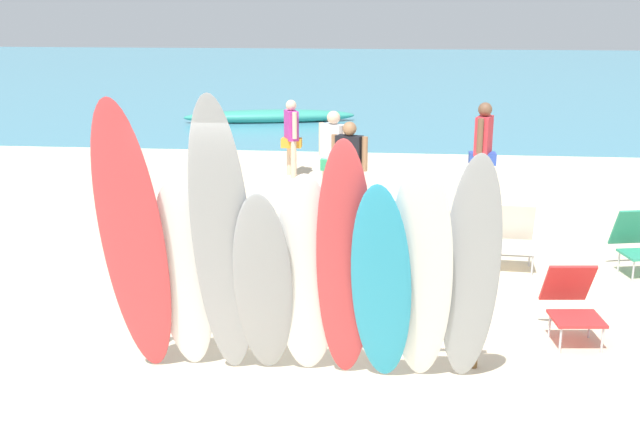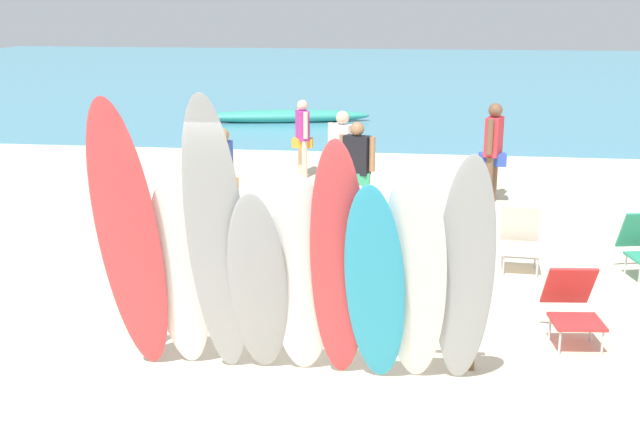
{
  "view_description": "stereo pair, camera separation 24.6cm",
  "coord_description": "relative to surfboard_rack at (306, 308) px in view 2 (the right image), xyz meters",
  "views": [
    {
      "loc": [
        0.8,
        -6.96,
        3.42
      ],
      "look_at": [
        0.0,
        1.07,
        1.1
      ],
      "focal_mm": 43.69,
      "sensor_mm": 36.0,
      "label": 1
    },
    {
      "loc": [
        1.05,
        -6.93,
        3.42
      ],
      "look_at": [
        0.0,
        1.07,
        1.1
      ],
      "focal_mm": 43.69,
      "sensor_mm": 36.0,
      "label": 2
    }
  ],
  "objects": [
    {
      "name": "beachgoer_near_rack",
      "position": [
        0.06,
        5.06,
        0.38
      ],
      "size": [
        0.58,
        0.32,
        1.61
      ],
      "rotation": [
        0.0,
        0.0,
        5.96
      ],
      "color": "#9E704C",
      "rests_on": "ground"
    },
    {
      "name": "ground",
      "position": [
        0.0,
        14.0,
        -0.55
      ],
      "size": [
        60.0,
        60.0,
        0.0
      ],
      "primitive_type": "plane",
      "color": "beige"
    },
    {
      "name": "beach_chair_red",
      "position": [
        2.39,
        3.08,
        -0.12
      ],
      "size": [
        0.54,
        0.69,
        0.83
      ],
      "rotation": [
        0.0,
        0.0,
        -0.06
      ],
      "color": "#B7B7BC",
      "rests_on": "ground"
    },
    {
      "name": "beachgoer_photographing",
      "position": [
        2.29,
        6.52,
        0.46
      ],
      "size": [
        0.45,
        0.63,
        1.75
      ],
      "rotation": [
        0.0,
        0.0,
        4.39
      ],
      "color": "brown",
      "rests_on": "ground"
    },
    {
      "name": "surfboard_grey_8",
      "position": [
        1.46,
        -0.56,
        0.6
      ],
      "size": [
        0.5,
        0.82,
        2.29
      ],
      "primitive_type": "ellipsoid",
      "rotation": [
        0.32,
        0.0,
        -0.01
      ],
      "color": "#999EA3",
      "rests_on": "ground"
    },
    {
      "name": "surfboard_white_1",
      "position": [
        -1.09,
        -0.46,
        0.45
      ],
      "size": [
        0.55,
        0.65,
        1.99
      ],
      "primitive_type": "ellipsoid",
      "rotation": [
        0.27,
        0.0,
        0.07
      ],
      "color": "white",
      "rests_on": "ground"
    },
    {
      "name": "surfboard_red_0",
      "position": [
        -1.47,
        -0.66,
        0.81
      ],
      "size": [
        0.59,
        0.88,
        2.71
      ],
      "primitive_type": "ellipsoid",
      "rotation": [
        0.29,
        0.0,
        0.02
      ],
      "color": "#D13D42",
      "rests_on": "ground"
    },
    {
      "name": "surfboard_red_5",
      "position": [
        0.38,
        -0.61,
        0.65
      ],
      "size": [
        0.51,
        0.88,
        2.4
      ],
      "primitive_type": "ellipsoid",
      "rotation": [
        0.33,
        0.0,
        0.02
      ],
      "color": "#D13D42",
      "rests_on": "ground"
    },
    {
      "name": "beachgoer_by_water",
      "position": [
        -1.29,
        8.24,
        0.34
      ],
      "size": [
        0.4,
        0.54,
        1.54
      ],
      "rotation": [
        0.0,
        0.0,
        5.12
      ],
      "color": "beige",
      "rests_on": "ground"
    },
    {
      "name": "surfboard_grey_3",
      "position": [
        -0.35,
        -0.54,
        0.41
      ],
      "size": [
        0.58,
        0.81,
        1.92
      ],
      "primitive_type": "ellipsoid",
      "rotation": [
        0.35,
        0.0,
        0.07
      ],
      "color": "#999EA3",
      "rests_on": "ground"
    },
    {
      "name": "surfboard_white_7",
      "position": [
        1.04,
        -0.62,
        0.59
      ],
      "size": [
        0.62,
        0.94,
        2.28
      ],
      "primitive_type": "ellipsoid",
      "rotation": [
        0.36,
        0.0,
        -0.09
      ],
      "color": "white",
      "rests_on": "ground"
    },
    {
      "name": "beach_chair_blue",
      "position": [
        2.66,
        0.8,
        -0.13
      ],
      "size": [
        0.57,
        0.8,
        0.79
      ],
      "rotation": [
        0.0,
        0.0,
        0.1
      ],
      "color": "#B7B7BC",
      "rests_on": "ground"
    },
    {
      "name": "surfboard_white_4",
      "position": [
        0.03,
        -0.49,
        0.49
      ],
      "size": [
        0.63,
        0.72,
        2.07
      ],
      "primitive_type": "ellipsoid",
      "rotation": [
        0.29,
        0.0,
        0.08
      ],
      "color": "white",
      "rests_on": "ground"
    },
    {
      "name": "distant_boat",
      "position": [
        -2.89,
        15.3,
        -0.37
      ],
      "size": [
        5.0,
        1.75,
        0.4
      ],
      "color": "teal",
      "rests_on": "ground"
    },
    {
      "name": "surfboard_rack",
      "position": [
        0.0,
        0.0,
        0.0
      ],
      "size": [
        3.32,
        0.07,
        0.69
      ],
      "color": "brown",
      "rests_on": "ground"
    },
    {
      "name": "surfboard_teal_6",
      "position": [
        0.7,
        -0.65,
        0.48
      ],
      "size": [
        0.61,
        0.91,
        2.05
      ],
      "primitive_type": "ellipsoid",
      "rotation": [
        0.37,
        0.0,
        -0.1
      ],
      "color": "#289EC6",
      "rests_on": "ground"
    },
    {
      "name": "surfboard_grey_2",
      "position": [
        -0.68,
        -0.67,
        0.83
      ],
      "size": [
        0.57,
        0.97,
        2.75
      ],
      "primitive_type": "ellipsoid",
      "rotation": [
        0.31,
        0.0,
        0.06
      ],
      "color": "#999EA3",
      "rests_on": "ground"
    },
    {
      "name": "beachgoer_strolling",
      "position": [
        -1.93,
        4.42,
        0.36
      ],
      "size": [
        0.41,
        0.59,
        1.57
      ],
      "rotation": [
        0.0,
        0.0,
        1.5
      ],
      "color": "#9E704C",
      "rests_on": "ground"
    },
    {
      "name": "ocean_water",
      "position": [
        0.0,
        30.93,
        -0.54
      ],
      "size": [
        60.0,
        40.0,
        0.02
      ],
      "primitive_type": "cube",
      "color": "teal",
      "rests_on": "ground"
    },
    {
      "name": "beachgoer_midbeach",
      "position": [
        -0.27,
        6.03,
        0.39
      ],
      "size": [
        0.53,
        0.41,
        1.64
      ],
      "rotation": [
        0.0,
        0.0,
        2.54
      ],
      "color": "beige",
      "rests_on": "ground"
    }
  ]
}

